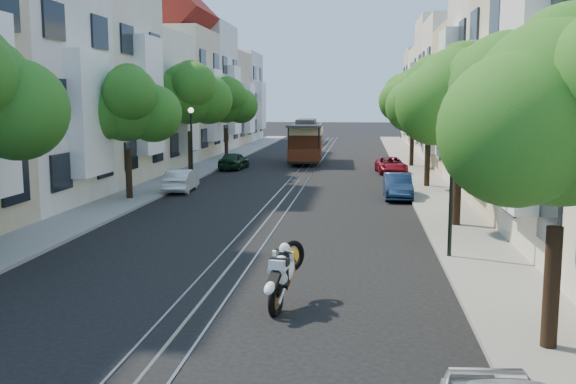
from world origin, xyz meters
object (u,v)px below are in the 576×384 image
(tree_e_a, at_px, (566,116))
(parked_car_e_mid, at_px, (398,186))
(tree_e_b, at_px, (462,99))
(tree_w_c, at_px, (190,94))
(tree_w_b, at_px, (127,107))
(parked_car_w_far, at_px, (234,161))
(tree_w_d, at_px, (226,102))
(parked_car_e_far, at_px, (391,165))
(cable_car, at_px, (306,139))
(tree_e_d, at_px, (414,98))
(sportbike_rider, at_px, (283,272))
(tree_e_c, at_px, (430,102))
(lamp_east, at_px, (452,164))
(parked_car_w_mid, at_px, (181,180))
(lamp_west, at_px, (191,132))

(tree_e_a, relative_size, parked_car_e_mid, 1.72)
(tree_e_b, distance_m, tree_w_c, 21.53)
(tree_w_b, distance_m, parked_car_w_far, 14.88)
(tree_w_d, xyz_separation_m, parked_car_e_far, (12.74, -9.08, -4.07))
(tree_w_d, bearing_deg, tree_w_b, -90.00)
(cable_car, bearing_deg, tree_e_d, -19.69)
(tree_e_b, distance_m, parked_car_e_far, 18.48)
(sportbike_rider, distance_m, parked_car_e_mid, 17.30)
(tree_w_c, bearing_deg, parked_car_w_far, 56.69)
(tree_w_d, bearing_deg, cable_car, -20.75)
(tree_e_b, bearing_deg, tree_w_c, 131.99)
(tree_e_a, relative_size, tree_e_c, 0.96)
(tree_e_d, xyz_separation_m, parked_car_e_far, (-1.66, -4.08, -4.34))
(tree_e_b, height_order, tree_w_d, tree_e_b)
(tree_w_c, bearing_deg, parked_car_e_mid, -35.53)
(tree_e_c, distance_m, tree_w_c, 15.25)
(tree_w_b, distance_m, cable_car, 20.75)
(tree_w_b, distance_m, sportbike_rider, 17.83)
(tree_e_c, distance_m, sportbike_rider, 21.91)
(tree_e_b, relative_size, lamp_east, 1.61)
(tree_e_a, xyz_separation_m, cable_car, (-7.76, 36.48, -2.62))
(cable_car, relative_size, parked_car_w_mid, 2.24)
(tree_w_c, height_order, parked_car_w_far, tree_w_c)
(tree_e_a, bearing_deg, parked_car_w_mid, 122.44)
(tree_e_c, bearing_deg, parked_car_w_far, 146.17)
(tree_e_b, xyz_separation_m, tree_w_b, (-14.40, 5.00, -0.34))
(tree_e_a, xyz_separation_m, sportbike_rider, (-5.31, 2.08, -3.57))
(lamp_west, distance_m, parked_car_w_mid, 5.35)
(tree_e_a, height_order, parked_car_e_mid, tree_e_a)
(cable_car, height_order, parked_car_w_far, cable_car)
(lamp_east, height_order, lamp_west, same)
(tree_e_c, relative_size, parked_car_e_mid, 1.78)
(tree_e_c, xyz_separation_m, parked_car_e_mid, (-1.83, -3.98, -4.00))
(parked_car_e_mid, bearing_deg, tree_w_b, -171.55)
(tree_w_b, xyz_separation_m, cable_car, (6.64, 19.48, -2.62))
(cable_car, height_order, parked_car_e_far, cable_car)
(sportbike_rider, bearing_deg, parked_car_w_far, 113.76)
(sportbike_rider, xyz_separation_m, parked_car_w_far, (-6.96, 29.15, -0.23))
(tree_e_a, height_order, tree_w_c, tree_w_c)
(tree_e_a, distance_m, parked_car_e_far, 30.22)
(tree_e_d, bearing_deg, tree_w_b, -130.27)
(tree_e_a, relative_size, tree_e_b, 0.94)
(tree_e_a, xyz_separation_m, tree_w_d, (-14.40, 39.00, 0.20))
(tree_w_b, distance_m, lamp_east, 16.81)
(parked_car_w_mid, bearing_deg, tree_w_b, 61.02)
(parked_car_e_far, xyz_separation_m, parked_car_w_mid, (-11.20, -9.69, 0.05))
(tree_w_b, bearing_deg, lamp_east, -36.58)
(lamp_west, xyz_separation_m, parked_car_w_mid, (0.70, -4.79, -2.27))
(lamp_east, distance_m, sportbike_rider, 6.89)
(tree_e_c, xyz_separation_m, sportbike_rider, (-5.31, -20.92, -3.77))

